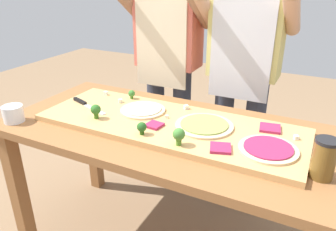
{
  "coord_description": "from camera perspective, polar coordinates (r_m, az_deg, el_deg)",
  "views": [
    {
      "loc": [
        0.61,
        -1.24,
        1.46
      ],
      "look_at": [
        0.01,
        -0.03,
        0.86
      ],
      "focal_mm": 34.6,
      "sensor_mm": 36.0,
      "label": 1
    }
  ],
  "objects": [
    {
      "name": "pizza_slice_far_left",
      "position": [
        1.49,
        -2.44,
        -1.7
      ],
      "size": [
        0.08,
        0.08,
        0.01
      ],
      "primitive_type": "cube",
      "rotation": [
        0.0,
        0.0,
        -0.12
      ],
      "color": "#9E234C",
      "rests_on": "cutting_board"
    },
    {
      "name": "broccoli_floret_back_right",
      "position": [
        1.59,
        -12.61,
        0.93
      ],
      "size": [
        0.05,
        0.05,
        0.07
      ],
      "color": "#366618",
      "rests_on": "cutting_board"
    },
    {
      "name": "chefs_knife",
      "position": [
        1.79,
        -14.49,
        2.02
      ],
      "size": [
        0.28,
        0.11,
        0.02
      ],
      "color": "#B7BABF",
      "rests_on": "cutting_board"
    },
    {
      "name": "flour_cup",
      "position": [
        1.77,
        -25.58,
        0.13
      ],
      "size": [
        0.1,
        0.1,
        0.08
      ],
      "color": "white",
      "rests_on": "prep_table"
    },
    {
      "name": "pizza_whole_beet_magenta",
      "position": [
        1.36,
        17.23,
        -5.6
      ],
      "size": [
        0.24,
        0.24,
        0.02
      ],
      "color": "beige",
      "rests_on": "cutting_board"
    },
    {
      "name": "pizza_whole_pesto_green",
      "position": [
        1.5,
        6.4,
        -1.7
      ],
      "size": [
        0.27,
        0.27,
        0.02
      ],
      "color": "beige",
      "rests_on": "cutting_board"
    },
    {
      "name": "cheese_crumble_a",
      "position": [
        1.78,
        -8.39,
        2.56
      ],
      "size": [
        0.03,
        0.03,
        0.02
      ],
      "primitive_type": "cube",
      "rotation": [
        0.0,
        0.0,
        0.83
      ],
      "color": "silver",
      "rests_on": "cutting_board"
    },
    {
      "name": "pizza_slice_near_right",
      "position": [
        1.53,
        17.52,
        -2.14
      ],
      "size": [
        0.1,
        0.1,
        0.01
      ],
      "primitive_type": "cube",
      "rotation": [
        0.0,
        0.0,
        0.17
      ],
      "color": "#9E234C",
      "rests_on": "cutting_board"
    },
    {
      "name": "prep_table",
      "position": [
        1.59,
        0.22,
        -5.69
      ],
      "size": [
        1.63,
        0.76,
        0.78
      ],
      "color": "brown",
      "rests_on": "ground"
    },
    {
      "name": "cook_right",
      "position": [
        1.95,
        13.26,
        9.58
      ],
      "size": [
        0.54,
        0.39,
        1.67
      ],
      "color": "#333847",
      "rests_on": "ground"
    },
    {
      "name": "cook_left",
      "position": [
        2.11,
        -0.01,
        11.31
      ],
      "size": [
        0.54,
        0.39,
        1.67
      ],
      "color": "#333847",
      "rests_on": "ground"
    },
    {
      "name": "cutting_board",
      "position": [
        1.54,
        0.13,
        -1.57
      ],
      "size": [
        1.27,
        0.46,
        0.03
      ],
      "primitive_type": "cube",
      "color": "tan",
      "rests_on": "prep_table"
    },
    {
      "name": "cheese_crumble_c",
      "position": [
        1.48,
        21.65,
        -3.6
      ],
      "size": [
        0.03,
        0.03,
        0.02
      ],
      "primitive_type": "cube",
      "rotation": [
        0.0,
        0.0,
        0.57
      ],
      "color": "white",
      "rests_on": "cutting_board"
    },
    {
      "name": "broccoli_floret_back_mid",
      "position": [
        1.32,
        1.92,
        -3.45
      ],
      "size": [
        0.05,
        0.05,
        0.08
      ],
      "color": "#487A23",
      "rests_on": "cutting_board"
    },
    {
      "name": "cheese_crumble_b",
      "position": [
        1.68,
        3.22,
        1.48
      ],
      "size": [
        0.03,
        0.03,
        0.02
      ],
      "primitive_type": "cube",
      "rotation": [
        0.0,
        0.0,
        0.84
      ],
      "color": "white",
      "rests_on": "cutting_board"
    },
    {
      "name": "sauce_jar",
      "position": [
        1.28,
        25.79,
        -6.88
      ],
      "size": [
        0.08,
        0.08,
        0.15
      ],
      "color": "brown",
      "rests_on": "prep_table"
    },
    {
      "name": "broccoli_floret_back_left",
      "position": [
        1.82,
        -6.42,
        3.83
      ],
      "size": [
        0.04,
        0.04,
        0.05
      ],
      "color": "#3F7220",
      "rests_on": "cutting_board"
    },
    {
      "name": "pizza_slice_center",
      "position": [
        1.32,
        9.22,
        -5.68
      ],
      "size": [
        0.11,
        0.11,
        0.01
      ],
      "primitive_type": "cube",
      "rotation": [
        0.0,
        0.0,
        0.32
      ],
      "color": "#9E234C",
      "rests_on": "cutting_board"
    },
    {
      "name": "pizza_whole_cheese_artichoke",
      "position": [
        1.66,
        -4.47,
        1.02
      ],
      "size": [
        0.23,
        0.23,
        0.02
      ],
      "color": "beige",
      "rests_on": "cutting_board"
    },
    {
      "name": "cheese_crumble_d",
      "position": [
        1.57,
        -0.19,
        -0.21
      ],
      "size": [
        0.02,
        0.02,
        0.01
      ],
      "primitive_type": "cube",
      "rotation": [
        0.0,
        0.0,
        0.27
      ],
      "color": "silver",
      "rests_on": "cutting_board"
    },
    {
      "name": "broccoli_floret_front_mid",
      "position": [
        1.41,
        -4.64,
        -2.1
      ],
      "size": [
        0.04,
        0.04,
        0.06
      ],
      "color": "#2C5915",
      "rests_on": "cutting_board"
    },
    {
      "name": "cheese_crumble_e",
      "position": [
        1.9,
        -10.9,
        3.87
      ],
      "size": [
        0.02,
        0.02,
        0.02
      ],
      "primitive_type": "cube",
      "rotation": [
        0.0,
        0.0,
        0.15
      ],
      "color": "white",
      "rests_on": "cutting_board"
    }
  ]
}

